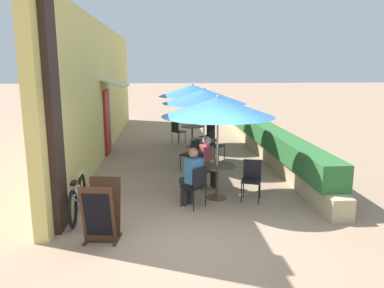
{
  "coord_description": "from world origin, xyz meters",
  "views": [
    {
      "loc": [
        -0.51,
        -5.82,
        2.84
      ],
      "look_at": [
        0.15,
        3.04,
        1.0
      ],
      "focal_mm": 35.0,
      "sensor_mm": 36.0,
      "label": 1
    }
  ],
  "objects_px": {
    "patio_umbrella_far": "(192,90)",
    "cafe_chair_far_left": "(209,135)",
    "patio_table_mid": "(204,147)",
    "patio_umbrella_mid": "(204,96)",
    "cafe_chair_mid_left": "(214,143)",
    "cafe_chair_near_left": "(203,167)",
    "menu_board": "(102,212)",
    "cafe_chair_far_right": "(177,130)",
    "cafe_chair_near_back": "(252,177)",
    "bicycle_leaning": "(78,198)",
    "cafe_chair_mid_right": "(192,153)",
    "coffee_cup_mid": "(205,139)",
    "seated_patron_near_left": "(208,160)",
    "cafe_chair_near_right": "(196,184)",
    "patio_table_near": "(217,174)",
    "patio_umbrella_near": "(218,107)",
    "seated_patron_near_right": "(192,174)",
    "patio_table_far": "(192,131)"
  },
  "relations": [
    {
      "from": "bicycle_leaning",
      "to": "patio_table_near",
      "type": "bearing_deg",
      "value": 13.11
    },
    {
      "from": "cafe_chair_near_left",
      "to": "menu_board",
      "type": "distance_m",
      "value": 3.25
    },
    {
      "from": "cafe_chair_near_left",
      "to": "cafe_chair_near_back",
      "type": "relative_size",
      "value": 1.0
    },
    {
      "from": "patio_umbrella_far",
      "to": "cafe_chair_far_left",
      "type": "relative_size",
      "value": 2.76
    },
    {
      "from": "cafe_chair_mid_right",
      "to": "cafe_chair_near_right",
      "type": "bearing_deg",
      "value": -144.1
    },
    {
      "from": "cafe_chair_far_left",
      "to": "cafe_chair_far_right",
      "type": "distance_m",
      "value": 1.49
    },
    {
      "from": "cafe_chair_near_right",
      "to": "seated_patron_near_right",
      "type": "bearing_deg",
      "value": 90.0
    },
    {
      "from": "seated_patron_near_right",
      "to": "cafe_chair_far_right",
      "type": "height_order",
      "value": "seated_patron_near_right"
    },
    {
      "from": "menu_board",
      "to": "coffee_cup_mid",
      "type": "bearing_deg",
      "value": 71.44
    },
    {
      "from": "patio_table_mid",
      "to": "cafe_chair_mid_right",
      "type": "relative_size",
      "value": 0.93
    },
    {
      "from": "cafe_chair_near_left",
      "to": "cafe_chair_far_right",
      "type": "xyz_separation_m",
      "value": [
        -0.43,
        5.3,
        0.0
      ]
    },
    {
      "from": "patio_table_near",
      "to": "seated_patron_near_left",
      "type": "height_order",
      "value": "seated_patron_near_left"
    },
    {
      "from": "patio_umbrella_mid",
      "to": "cafe_chair_mid_left",
      "type": "relative_size",
      "value": 2.76
    },
    {
      "from": "cafe_chair_near_left",
      "to": "coffee_cup_mid",
      "type": "height_order",
      "value": "cafe_chair_near_left"
    },
    {
      "from": "menu_board",
      "to": "seated_patron_near_right",
      "type": "bearing_deg",
      "value": 48.43
    },
    {
      "from": "seated_patron_near_right",
      "to": "cafe_chair_near_back",
      "type": "xyz_separation_m",
      "value": [
        1.31,
        0.3,
        -0.17
      ]
    },
    {
      "from": "cafe_chair_mid_left",
      "to": "cafe_chair_near_left",
      "type": "bearing_deg",
      "value": 25.4
    },
    {
      "from": "cafe_chair_near_left",
      "to": "bicycle_leaning",
      "type": "xyz_separation_m",
      "value": [
        -2.59,
        -1.52,
        -0.16
      ]
    },
    {
      "from": "seated_patron_near_left",
      "to": "cafe_chair_mid_right",
      "type": "xyz_separation_m",
      "value": [
        -0.28,
        1.49,
        -0.17
      ]
    },
    {
      "from": "cafe_chair_far_left",
      "to": "coffee_cup_mid",
      "type": "bearing_deg",
      "value": 131.3
    },
    {
      "from": "patio_umbrella_near",
      "to": "bicycle_leaning",
      "type": "distance_m",
      "value": 3.37
    },
    {
      "from": "cafe_chair_near_right",
      "to": "menu_board",
      "type": "xyz_separation_m",
      "value": [
        -1.68,
        -1.33,
        -0.02
      ]
    },
    {
      "from": "seated_patron_near_left",
      "to": "seated_patron_near_right",
      "type": "distance_m",
      "value": 1.29
    },
    {
      "from": "patio_table_near",
      "to": "seated_patron_near_left",
      "type": "bearing_deg",
      "value": 98.75
    },
    {
      "from": "seated_patron_near_left",
      "to": "patio_table_mid",
      "type": "height_order",
      "value": "seated_patron_near_left"
    },
    {
      "from": "cafe_chair_near_back",
      "to": "bicycle_leaning",
      "type": "bearing_deg",
      "value": 28.89
    },
    {
      "from": "patio_umbrella_near",
      "to": "cafe_chair_near_back",
      "type": "relative_size",
      "value": 2.76
    },
    {
      "from": "patio_table_far",
      "to": "cafe_chair_mid_left",
      "type": "bearing_deg",
      "value": -74.89
    },
    {
      "from": "cafe_chair_near_left",
      "to": "menu_board",
      "type": "relative_size",
      "value": 0.86
    },
    {
      "from": "cafe_chair_mid_left",
      "to": "seated_patron_near_left",
      "type": "bearing_deg",
      "value": 27.49
    },
    {
      "from": "coffee_cup_mid",
      "to": "patio_umbrella_far",
      "type": "distance_m",
      "value": 3.0
    },
    {
      "from": "coffee_cup_mid",
      "to": "cafe_chair_far_left",
      "type": "relative_size",
      "value": 0.1
    },
    {
      "from": "cafe_chair_near_back",
      "to": "patio_umbrella_mid",
      "type": "xyz_separation_m",
      "value": [
        -0.72,
        3.02,
        1.5
      ]
    },
    {
      "from": "patio_table_near",
      "to": "cafe_chair_far_right",
      "type": "xyz_separation_m",
      "value": [
        -0.66,
        6.01,
        -0.03
      ]
    },
    {
      "from": "cafe_chair_far_left",
      "to": "patio_table_mid",
      "type": "bearing_deg",
      "value": 130.21
    },
    {
      "from": "patio_umbrella_near",
      "to": "cafe_chair_mid_right",
      "type": "xyz_separation_m",
      "value": [
        -0.39,
        2.22,
        -1.5
      ]
    },
    {
      "from": "patio_table_far",
      "to": "patio_umbrella_far",
      "type": "xyz_separation_m",
      "value": [
        -0.0,
        -0.0,
        1.46
      ]
    },
    {
      "from": "patio_umbrella_mid",
      "to": "bicycle_leaning",
      "type": "bearing_deg",
      "value": -127.66
    },
    {
      "from": "menu_board",
      "to": "patio_table_mid",
      "type": "bearing_deg",
      "value": 72.17
    },
    {
      "from": "patio_table_mid",
      "to": "cafe_chair_far_right",
      "type": "bearing_deg",
      "value": 101.96
    },
    {
      "from": "cafe_chair_mid_left",
      "to": "menu_board",
      "type": "height_order",
      "value": "menu_board"
    },
    {
      "from": "cafe_chair_near_left",
      "to": "cafe_chair_far_right",
      "type": "relative_size",
      "value": 1.0
    },
    {
      "from": "cafe_chair_far_right",
      "to": "cafe_chair_mid_right",
      "type": "bearing_deg",
      "value": -35.22
    },
    {
      "from": "bicycle_leaning",
      "to": "cafe_chair_far_right",
      "type": "bearing_deg",
      "value": 69.46
    },
    {
      "from": "patio_umbrella_near",
      "to": "patio_umbrella_far",
      "type": "bearing_deg",
      "value": 91.33
    },
    {
      "from": "cafe_chair_near_left",
      "to": "coffee_cup_mid",
      "type": "xyz_separation_m",
      "value": [
        0.26,
        2.04,
        0.27
      ]
    },
    {
      "from": "patio_umbrella_near",
      "to": "cafe_chair_near_right",
      "type": "relative_size",
      "value": 2.76
    },
    {
      "from": "seated_patron_near_left",
      "to": "coffee_cup_mid",
      "type": "relative_size",
      "value": 13.89
    },
    {
      "from": "seated_patron_near_left",
      "to": "cafe_chair_near_right",
      "type": "distance_m",
      "value": 1.35
    },
    {
      "from": "patio_umbrella_mid",
      "to": "cafe_chair_far_right",
      "type": "bearing_deg",
      "value": 101.96
    }
  ]
}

